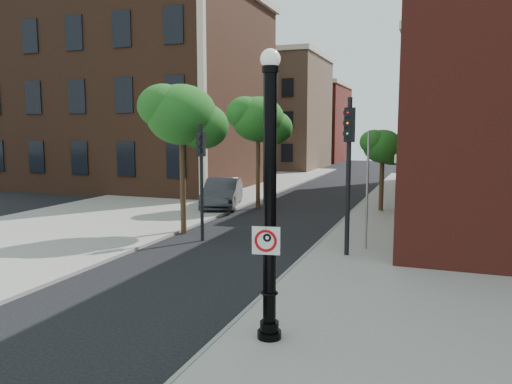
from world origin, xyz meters
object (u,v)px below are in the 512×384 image
at_px(lamppost, 270,213).
at_px(traffic_signal_left, 201,163).
at_px(parked_car, 222,193).
at_px(traffic_signal_right, 349,151).
at_px(no_parking_sign, 266,240).

xyz_separation_m(lamppost, traffic_signal_left, (-5.54, 8.10, 0.34)).
xyz_separation_m(parked_car, traffic_signal_left, (2.63, -7.92, 2.27)).
bearing_deg(lamppost, parked_car, 117.02).
distance_m(lamppost, traffic_signal_right, 7.46).
bearing_deg(traffic_signal_left, traffic_signal_right, -10.93).
xyz_separation_m(parked_car, traffic_signal_right, (8.48, -8.62, 2.85)).
bearing_deg(no_parking_sign, parked_car, 107.21).
bearing_deg(traffic_signal_right, parked_car, 117.98).
bearing_deg(no_parking_sign, traffic_signal_right, 77.98).
distance_m(parked_car, traffic_signal_left, 8.65).
xyz_separation_m(no_parking_sign, parked_car, (-8.15, 16.17, -1.38)).
bearing_deg(lamppost, no_parking_sign, -98.94).
bearing_deg(traffic_signal_left, parked_car, 104.28).
relative_size(traffic_signal_left, traffic_signal_right, 0.84).
relative_size(lamppost, parked_car, 1.18).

